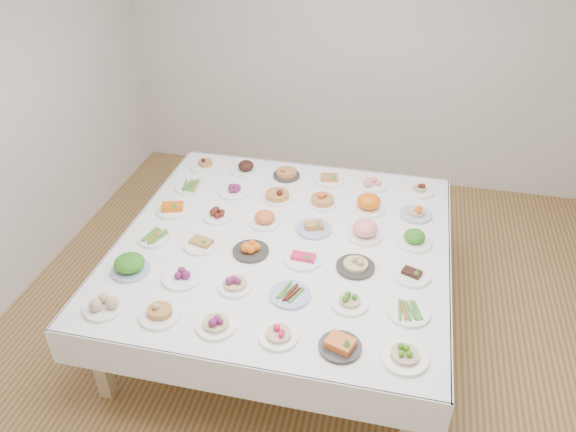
% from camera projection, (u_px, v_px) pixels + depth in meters
% --- Properties ---
extents(room_envelope, '(5.02, 5.02, 2.81)m').
position_uv_depth(room_envelope, '(319.00, 112.00, 3.46)').
color(room_envelope, '#A47244').
rests_on(room_envelope, ground).
extents(display_table, '(2.43, 2.43, 0.75)m').
position_uv_depth(display_table, '(284.00, 248.00, 4.19)').
color(display_table, white).
rests_on(display_table, ground).
extents(dish_0, '(0.25, 0.25, 0.12)m').
position_uv_depth(dish_0, '(103.00, 302.00, 3.53)').
color(dish_0, white).
rests_on(dish_0, display_table).
extents(dish_1, '(0.26, 0.26, 0.14)m').
position_uv_depth(dish_1, '(159.00, 309.00, 3.47)').
color(dish_1, white).
rests_on(dish_1, display_table).
extents(dish_2, '(0.24, 0.24, 0.14)m').
position_uv_depth(dish_2, '(216.00, 319.00, 3.39)').
color(dish_2, white).
rests_on(dish_2, display_table).
extents(dish_3, '(0.23, 0.23, 0.12)m').
position_uv_depth(dish_3, '(278.00, 332.00, 3.32)').
color(dish_3, white).
rests_on(dish_3, display_table).
extents(dish_4, '(0.25, 0.25, 0.12)m').
position_uv_depth(dish_4, '(340.00, 342.00, 3.25)').
color(dish_4, '#2E2B29').
rests_on(dish_4, display_table).
extents(dish_5, '(0.27, 0.27, 0.14)m').
position_uv_depth(dish_5, '(406.00, 351.00, 3.18)').
color(dish_5, white).
rests_on(dish_5, display_table).
extents(dish_6, '(0.28, 0.28, 0.17)m').
position_uv_depth(dish_6, '(129.00, 261.00, 3.83)').
color(dish_6, '#4C66B2').
rests_on(dish_6, display_table).
extents(dish_7, '(0.27, 0.27, 0.10)m').
position_uv_depth(dish_7, '(182.00, 274.00, 3.78)').
color(dish_7, white).
rests_on(dish_7, display_table).
extents(dish_8, '(0.23, 0.23, 0.13)m').
position_uv_depth(dish_8, '(235.00, 280.00, 3.69)').
color(dish_8, white).
rests_on(dish_8, display_table).
extents(dish_9, '(0.28, 0.27, 0.06)m').
position_uv_depth(dish_9, '(290.00, 293.00, 3.64)').
color(dish_9, '#4C66B2').
rests_on(dish_9, display_table).
extents(dish_10, '(0.24, 0.24, 0.12)m').
position_uv_depth(dish_10, '(350.00, 298.00, 3.56)').
color(dish_10, white).
rests_on(dish_10, display_table).
extents(dish_11, '(0.27, 0.27, 0.06)m').
position_uv_depth(dish_11, '(409.00, 311.00, 3.51)').
color(dish_11, white).
rests_on(dish_11, display_table).
extents(dish_12, '(0.25, 0.24, 0.06)m').
position_uv_depth(dish_12, '(155.00, 237.00, 4.16)').
color(dish_12, white).
rests_on(dish_12, display_table).
extents(dish_13, '(0.26, 0.26, 0.11)m').
position_uv_depth(dish_13, '(201.00, 241.00, 4.09)').
color(dish_13, white).
rests_on(dish_13, display_table).
extents(dish_14, '(0.26, 0.26, 0.12)m').
position_uv_depth(dish_14, '(251.00, 247.00, 4.01)').
color(dish_14, '#2E2B29').
rests_on(dish_14, display_table).
extents(dish_15, '(0.26, 0.26, 0.11)m').
position_uv_depth(dish_15, '(303.00, 256.00, 3.94)').
color(dish_15, white).
rests_on(dish_15, display_table).
extents(dish_16, '(0.27, 0.27, 0.14)m').
position_uv_depth(dish_16, '(356.00, 261.00, 3.86)').
color(dish_16, '#2E2B29').
rests_on(dish_16, display_table).
extents(dish_17, '(0.25, 0.25, 0.10)m').
position_uv_depth(dish_17, '(412.00, 273.00, 3.80)').
color(dish_17, white).
rests_on(dish_17, display_table).
extents(dish_18, '(0.25, 0.25, 0.11)m').
position_uv_depth(dish_18, '(172.00, 207.00, 4.46)').
color(dish_18, white).
rests_on(dish_18, display_table).
extents(dish_19, '(0.23, 0.23, 0.09)m').
position_uv_depth(dish_19, '(218.00, 214.00, 4.40)').
color(dish_19, white).
rests_on(dish_19, display_table).
extents(dish_20, '(0.24, 0.24, 0.13)m').
position_uv_depth(dish_20, '(265.00, 217.00, 4.32)').
color(dish_20, white).
rests_on(dish_20, display_table).
extents(dish_21, '(0.27, 0.27, 0.11)m').
position_uv_depth(dish_21, '(314.00, 225.00, 4.25)').
color(dish_21, '#4C66B2').
rests_on(dish_21, display_table).
extents(dish_22, '(0.26, 0.26, 0.16)m').
position_uv_depth(dish_22, '(365.00, 228.00, 4.16)').
color(dish_22, white).
rests_on(dish_22, display_table).
extents(dish_23, '(0.26, 0.26, 0.14)m').
position_uv_depth(dish_23, '(415.00, 236.00, 4.10)').
color(dish_23, white).
rests_on(dish_23, display_table).
extents(dish_24, '(0.26, 0.26, 0.06)m').
position_uv_depth(dish_24, '(191.00, 186.00, 4.77)').
color(dish_24, white).
rests_on(dish_24, display_table).
extents(dish_25, '(0.26, 0.26, 0.10)m').
position_uv_depth(dish_25, '(234.00, 189.00, 4.70)').
color(dish_25, white).
rests_on(dish_25, display_table).
extents(dish_26, '(0.25, 0.24, 0.15)m').
position_uv_depth(dish_26, '(277.00, 192.00, 4.60)').
color(dish_26, white).
rests_on(dish_26, display_table).
extents(dish_27, '(0.23, 0.23, 0.14)m').
position_uv_depth(dish_27, '(322.00, 197.00, 4.54)').
color(dish_27, white).
rests_on(dish_27, display_table).
extents(dish_28, '(0.29, 0.29, 0.17)m').
position_uv_depth(dish_28, '(369.00, 201.00, 4.47)').
color(dish_28, white).
rests_on(dish_28, display_table).
extents(dish_29, '(0.25, 0.25, 0.12)m').
position_uv_depth(dish_29, '(416.00, 210.00, 4.41)').
color(dish_29, '#4C66B2').
rests_on(dish_29, display_table).
extents(dish_30, '(0.27, 0.27, 0.13)m').
position_uv_depth(dish_30, '(205.00, 162.00, 5.06)').
color(dish_30, white).
rests_on(dish_30, display_table).
extents(dish_31, '(0.27, 0.27, 0.13)m').
position_uv_depth(dish_31, '(246.00, 166.00, 4.99)').
color(dish_31, white).
rests_on(dish_31, display_table).
extents(dish_32, '(0.24, 0.23, 0.14)m').
position_uv_depth(dish_32, '(287.00, 170.00, 4.91)').
color(dish_32, '#2E2B29').
rests_on(dish_32, display_table).
extents(dish_33, '(0.25, 0.25, 0.12)m').
position_uv_depth(dish_33, '(329.00, 177.00, 4.85)').
color(dish_33, white).
rests_on(dish_33, display_table).
extents(dish_34, '(0.24, 0.24, 0.11)m').
position_uv_depth(dish_34, '(373.00, 181.00, 4.79)').
color(dish_34, white).
rests_on(dish_34, display_table).
extents(dish_35, '(0.24, 0.24, 0.11)m').
position_uv_depth(dish_35, '(420.00, 187.00, 4.71)').
color(dish_35, white).
rests_on(dish_35, display_table).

